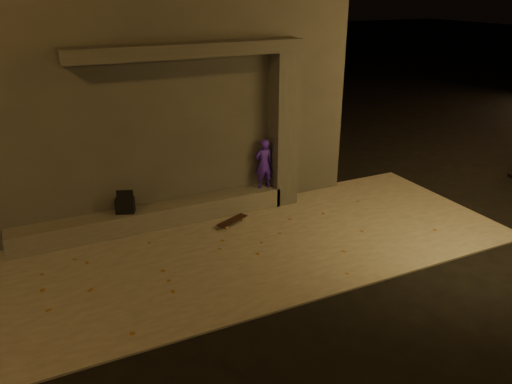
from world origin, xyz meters
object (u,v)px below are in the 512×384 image
column (283,130)px  backpack (125,204)px  skateboard (232,221)px  skateboarder (264,164)px

column → backpack: 3.97m
backpack → skateboard: (2.19, -0.65, -0.56)m
skateboard → skateboarder: bearing=5.3°
skateboarder → skateboard: bearing=33.3°
column → backpack: size_ratio=6.59×
skateboarder → skateboard: skateboarder is taller
column → backpack: (-3.80, -0.00, -1.16)m
backpack → skateboard: size_ratio=0.66×
column → skateboarder: column is taller
skateboarder → skateboard: size_ratio=1.45×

